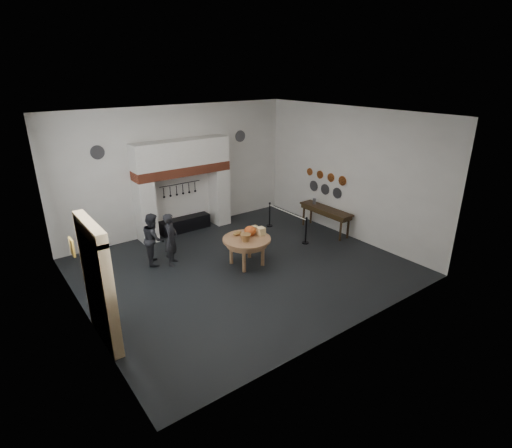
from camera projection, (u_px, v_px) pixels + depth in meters
floor at (242, 267)px, 12.12m from camera, size 9.00×8.00×0.02m
ceiling at (240, 115)px, 10.48m from camera, size 9.00×8.00×0.02m
wall_back at (178, 170)px, 14.29m from camera, size 9.00×0.02×4.50m
wall_front at (350, 243)px, 8.31m from camera, size 9.00×0.02×4.50m
wall_left at (74, 233)px, 8.80m from camera, size 0.02×8.00×4.50m
wall_right at (348, 173)px, 13.80m from camera, size 0.02×8.00×4.50m
chimney_pier_left at (146, 212)px, 13.64m from camera, size 0.55×0.70×2.15m
chimney_pier_right at (219, 196)px, 15.28m from camera, size 0.55×0.70×2.15m
hearth_brick_band at (182, 170)px, 14.01m from camera, size 3.50×0.72×0.32m
chimney_hood at (181, 153)px, 13.79m from camera, size 3.50×0.70×0.90m
iron_range at (185, 224)px, 14.81m from camera, size 1.90×0.45×0.50m
utensil_rail at (180, 184)px, 14.41m from camera, size 1.60×0.02×0.02m
door_recess at (95, 291)px, 8.43m from camera, size 0.04×1.10×2.50m
door_jamb_near at (110, 302)px, 7.94m from camera, size 0.22×0.30×2.60m
door_jamb_far at (90, 275)px, 8.99m from camera, size 0.22×0.30×2.60m
door_lintel at (89, 228)px, 7.97m from camera, size 0.22×1.70×0.30m
wall_plaque at (72, 247)px, 9.66m from camera, size 0.05×0.34×0.44m
work_table at (247, 239)px, 12.01m from camera, size 1.57×1.57×0.07m
pumpkin at (250, 231)px, 12.12m from camera, size 0.36×0.36×0.31m
cheese_block_big at (261, 231)px, 12.19m from camera, size 0.22×0.22×0.24m
cheese_block_small at (255, 229)px, 12.41m from camera, size 0.18×0.18×0.20m
wicker_basket at (245, 238)px, 11.76m from camera, size 0.34×0.34×0.22m
bread_loaf at (237, 233)px, 12.18m from camera, size 0.31×0.18×0.13m
visitor_near at (171, 239)px, 12.06m from camera, size 0.69×0.71×1.64m
visitor_far at (153, 239)px, 12.14m from camera, size 0.84×0.95×1.61m
side_table at (326, 209)px, 14.50m from camera, size 0.55×2.20×0.06m
pewter_jug at (314, 201)px, 14.90m from camera, size 0.12×0.12×0.22m
copper_pan_a at (342, 181)px, 14.04m from camera, size 0.03×0.34×0.34m
copper_pan_b at (331, 178)px, 14.45m from camera, size 0.03×0.32×0.32m
copper_pan_c at (320, 175)px, 14.86m from camera, size 0.03×0.30×0.30m
copper_pan_d at (310, 172)px, 15.27m from camera, size 0.03×0.28×0.28m
pewter_plate_left at (337, 193)px, 14.37m from camera, size 0.03×0.40×0.40m
pewter_plate_mid at (325, 189)px, 14.82m from camera, size 0.03×0.40×0.40m
pewter_plate_right at (314, 186)px, 15.27m from camera, size 0.03×0.40×0.40m
pewter_plate_back_left at (97, 152)px, 12.42m from camera, size 0.44×0.03×0.44m
pewter_plate_back_right at (240, 136)px, 15.42m from camera, size 0.44×0.03×0.44m
barrier_post_near at (306, 231)px, 13.64m from camera, size 0.05×0.05×0.90m
barrier_post_far at (270, 215)px, 15.14m from camera, size 0.05×0.05×0.90m
barrier_rope at (287, 212)px, 14.25m from camera, size 0.04×2.00×0.04m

